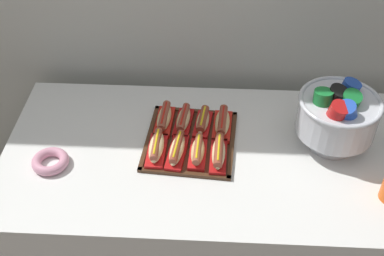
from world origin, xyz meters
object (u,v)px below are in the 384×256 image
buffet_table (209,213)px  hot_dog_6 (204,122)px  serving_tray (191,141)px  hot_dog_7 (223,123)px  donut (51,161)px  hot_dog_0 (157,148)px  hot_dog_4 (165,119)px  hot_dog_3 (220,153)px  hot_dog_1 (178,150)px  hot_dog_5 (184,120)px  hot_dog_2 (199,152)px  punch_bowl (338,114)px

buffet_table → hot_dog_6: size_ratio=9.67×
serving_tray → hot_dog_6: 0.10m
serving_tray → hot_dog_7: hot_dog_7 is taller
donut → hot_dog_0: bearing=10.9°
hot_dog_0 → hot_dog_7: (0.24, 0.15, -0.00)m
hot_dog_4 → donut: (-0.39, -0.24, -0.02)m
hot_dog_3 → donut: hot_dog_3 is taller
hot_dog_3 → hot_dog_4: (-0.21, 0.18, -0.00)m
hot_dog_6 → donut: (-0.53, -0.22, -0.02)m
hot_dog_7 → donut: size_ratio=1.33×
hot_dog_1 → hot_dog_5: bearing=85.7°
serving_tray → hot_dog_4: bearing=139.5°
hot_dog_0 → hot_dog_6: size_ratio=1.12×
hot_dog_5 → donut: bearing=-153.4°
hot_dog_6 → hot_dog_2: bearing=-94.3°
buffet_table → hot_dog_2: size_ratio=9.82×
hot_dog_1 → buffet_table: bearing=12.8°
hot_dog_2 → punch_bowl: size_ratio=0.53×
hot_dog_3 → hot_dog_7: (0.01, 0.16, -0.00)m
serving_tray → hot_dog_4: 0.14m
hot_dog_1 → hot_dog_4: 0.18m
buffet_table → serving_tray: 0.37m
punch_bowl → hot_dog_1: bearing=-170.4°
hot_dog_1 → donut: bearing=-171.6°
buffet_table → hot_dog_1: bearing=-167.2°
hot_dog_1 → hot_dog_7: bearing=43.4°
hot_dog_4 → hot_dog_6: (0.15, -0.01, 0.00)m
hot_dog_5 → donut: 0.51m
hot_dog_4 → hot_dog_7: bearing=-4.3°
hot_dog_3 → punch_bowl: (0.42, 0.11, 0.11)m
hot_dog_3 → hot_dog_4: bearing=139.5°
hot_dog_6 → donut: bearing=-157.2°
hot_dog_4 → hot_dog_3: bearing=-40.5°
buffet_table → hot_dog_7: size_ratio=8.71×
hot_dog_2 → punch_bowl: 0.51m
serving_tray → punch_bowl: (0.52, 0.02, 0.14)m
hot_dog_0 → hot_dog_7: 0.28m
hot_dog_0 → punch_bowl: (0.64, 0.09, 0.11)m
hot_dog_5 → donut: size_ratio=1.27×
hot_dog_2 → hot_dog_3: 0.08m
hot_dog_3 → punch_bowl: 0.44m
hot_dog_5 → hot_dog_6: 0.08m
hot_dog_5 → punch_bowl: punch_bowl is taller
hot_dog_0 → hot_dog_4: bearing=85.7°
hot_dog_1 → hot_dog_6: bearing=61.3°
hot_dog_2 → hot_dog_4: size_ratio=0.90×
hot_dog_7 → donut: bearing=-160.2°
hot_dog_1 → hot_dog_6: size_ratio=1.18×
punch_bowl → hot_dog_5: bearing=172.9°
hot_dog_0 → punch_bowl: 0.66m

